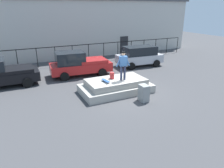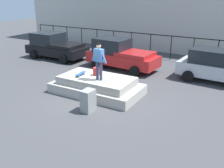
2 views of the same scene
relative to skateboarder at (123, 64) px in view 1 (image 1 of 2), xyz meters
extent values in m
plane|color=#424244|center=(0.01, -0.16, -1.87)|extent=(60.00, 60.00, 0.00)
cube|color=#ADA89E|center=(-0.33, 0.28, -1.63)|extent=(4.41, 2.38, 0.48)
cube|color=#A09B91|center=(-0.33, 0.28, -1.21)|extent=(3.61, 1.95, 0.37)
cylinder|color=#2D334C|center=(-0.11, 0.02, -0.58)|extent=(0.14, 0.14, 0.89)
cylinder|color=#2D334C|center=(0.11, -0.02, -0.58)|extent=(0.14, 0.14, 0.89)
cube|color=#33598C|center=(0.00, 0.00, 0.16)|extent=(0.49, 0.30, 0.60)
cylinder|color=#33598C|center=(-0.28, 0.04, 0.13)|extent=(0.34, 0.14, 0.60)
cylinder|color=#33598C|center=(0.28, -0.04, 0.13)|extent=(0.34, 0.14, 0.60)
sphere|color=tan|center=(0.00, 0.00, 0.60)|extent=(0.22, 0.22, 0.22)
cylinder|color=black|center=(0.00, 0.00, 0.70)|extent=(0.24, 0.24, 0.05)
cube|color=#264C8C|center=(-1.14, 0.08, -0.92)|extent=(0.27, 0.79, 0.02)
cylinder|color=silver|center=(-1.21, -0.18, -1.00)|extent=(0.04, 0.06, 0.06)
cylinder|color=silver|center=(-1.01, -0.16, -1.00)|extent=(0.04, 0.06, 0.06)
cylinder|color=silver|center=(-1.26, 0.32, -1.00)|extent=(0.04, 0.06, 0.06)
cylinder|color=silver|center=(-1.06, 0.34, -1.00)|extent=(0.04, 0.06, 0.06)
cube|color=red|center=(-0.50, 0.51, -0.82)|extent=(0.24, 0.31, 0.41)
cube|color=black|center=(-6.70, 4.62, -1.24)|extent=(4.61, 2.00, 0.62)
cube|color=black|center=(-5.78, 4.61, -0.81)|extent=(2.08, 1.88, 0.24)
cylinder|color=black|center=(-5.26, 5.60, -1.55)|extent=(0.64, 0.23, 0.64)
cylinder|color=black|center=(-5.28, 3.60, -1.55)|extent=(0.64, 0.23, 0.64)
cube|color=#B21E1E|center=(-1.19, 4.66, -1.21)|extent=(4.83, 2.21, 0.68)
cube|color=black|center=(-2.01, 4.73, -0.42)|extent=(2.24, 1.84, 0.91)
cube|color=#B21E1E|center=(-0.25, 4.58, -0.76)|extent=(2.25, 1.90, 0.24)
cylinder|color=black|center=(-2.56, 5.70, -1.55)|extent=(0.66, 0.27, 0.64)
cylinder|color=black|center=(-2.72, 3.86, -1.55)|extent=(0.66, 0.27, 0.64)
cylinder|color=black|center=(0.34, 5.46, -1.55)|extent=(0.66, 0.27, 0.64)
cylinder|color=black|center=(0.18, 3.61, -1.55)|extent=(0.66, 0.27, 0.64)
cube|color=#B7B7BC|center=(4.50, 5.07, -1.19)|extent=(4.20, 2.07, 0.72)
cube|color=black|center=(4.50, 5.07, -0.46)|extent=(2.96, 1.77, 0.75)
cylinder|color=black|center=(3.29, 6.08, -1.55)|extent=(0.65, 0.26, 0.64)
cylinder|color=black|center=(3.17, 4.24, -1.55)|extent=(0.65, 0.26, 0.64)
cylinder|color=black|center=(5.82, 5.91, -1.55)|extent=(0.65, 0.26, 0.64)
cylinder|color=black|center=(5.70, 4.07, -1.55)|extent=(0.65, 0.26, 0.64)
cube|color=gray|center=(0.48, -1.63, -1.39)|extent=(0.46, 0.61, 0.96)
cylinder|color=black|center=(-5.59, 8.41, -0.98)|extent=(0.06, 0.06, 1.78)
cylinder|color=black|center=(-3.99, 8.41, -0.98)|extent=(0.06, 0.06, 1.78)
cylinder|color=black|center=(-2.39, 8.41, -0.98)|extent=(0.06, 0.06, 1.78)
cylinder|color=black|center=(-0.79, 8.41, -0.98)|extent=(0.06, 0.06, 1.78)
cylinder|color=black|center=(0.81, 8.41, -0.98)|extent=(0.06, 0.06, 1.78)
cylinder|color=black|center=(2.41, 8.41, -0.98)|extent=(0.06, 0.06, 1.78)
cylinder|color=black|center=(4.01, 8.41, -0.98)|extent=(0.06, 0.06, 1.78)
cylinder|color=black|center=(5.61, 8.41, -0.98)|extent=(0.06, 0.06, 1.78)
cylinder|color=black|center=(7.21, 8.41, -0.98)|extent=(0.06, 0.06, 1.78)
cylinder|color=black|center=(8.81, 8.41, -0.98)|extent=(0.06, 0.06, 1.78)
cylinder|color=black|center=(10.41, 8.41, -0.98)|extent=(0.06, 0.06, 1.78)
cylinder|color=black|center=(12.01, 8.41, -0.98)|extent=(0.06, 0.06, 1.78)
cube|color=black|center=(0.01, 8.41, -0.13)|extent=(24.00, 0.04, 0.06)
cube|color=beige|center=(0.01, 14.22, 1.02)|extent=(29.07, 7.68, 5.78)
cube|color=#262628|center=(5.82, 10.37, -0.87)|extent=(1.00, 0.06, 2.00)
camera|label=1|loc=(-5.94, -10.72, 3.16)|focal=33.59mm
camera|label=2|loc=(6.27, -9.70, 3.01)|focal=41.24mm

